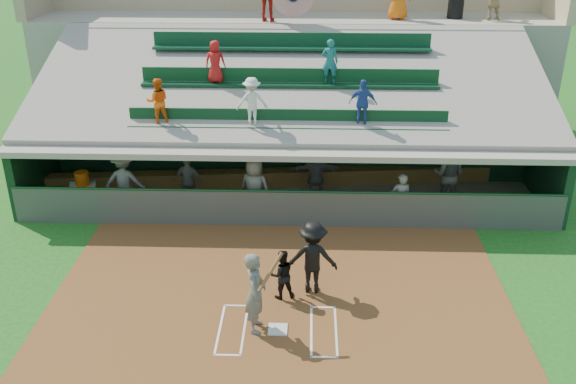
{
  "coord_description": "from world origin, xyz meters",
  "views": [
    {
      "loc": [
        0.63,
        -11.68,
        8.83
      ],
      "look_at": [
        0.11,
        3.5,
        1.8
      ],
      "focal_mm": 40.0,
      "sensor_mm": 36.0,
      "label": 1
    }
  ],
  "objects_px": {
    "water_cooler": "(82,178)",
    "trash_bin": "(456,6)",
    "home_plate": "(278,329)",
    "batter_at_plate": "(255,292)",
    "white_table": "(84,194)",
    "catcher": "(282,274)"
  },
  "relations": [
    {
      "from": "water_cooler",
      "to": "trash_bin",
      "type": "bearing_deg",
      "value": 30.29
    },
    {
      "from": "catcher",
      "to": "white_table",
      "type": "distance_m",
      "value": 8.02
    },
    {
      "from": "home_plate",
      "to": "water_cooler",
      "type": "height_order",
      "value": "water_cooler"
    },
    {
      "from": "batter_at_plate",
      "to": "trash_bin",
      "type": "height_order",
      "value": "trash_bin"
    },
    {
      "from": "catcher",
      "to": "white_table",
      "type": "xyz_separation_m",
      "value": [
        -6.38,
        4.86,
        -0.27
      ]
    },
    {
      "from": "white_table",
      "to": "trash_bin",
      "type": "distance_m",
      "value": 15.13
    },
    {
      "from": "home_plate",
      "to": "batter_at_plate",
      "type": "distance_m",
      "value": 1.06
    },
    {
      "from": "white_table",
      "to": "trash_bin",
      "type": "xyz_separation_m",
      "value": [
        12.45,
        7.22,
        4.66
      ]
    },
    {
      "from": "batter_at_plate",
      "to": "water_cooler",
      "type": "relative_size",
      "value": 4.59
    },
    {
      "from": "home_plate",
      "to": "water_cooler",
      "type": "xyz_separation_m",
      "value": [
        -6.32,
        6.13,
        0.9
      ]
    },
    {
      "from": "white_table",
      "to": "water_cooler",
      "type": "distance_m",
      "value": 0.56
    },
    {
      "from": "home_plate",
      "to": "batter_at_plate",
      "type": "bearing_deg",
      "value": 174.39
    },
    {
      "from": "home_plate",
      "to": "trash_bin",
      "type": "relative_size",
      "value": 0.49
    },
    {
      "from": "batter_at_plate",
      "to": "trash_bin",
      "type": "xyz_separation_m",
      "value": [
        6.59,
        13.34,
        4.06
      ]
    },
    {
      "from": "catcher",
      "to": "trash_bin",
      "type": "xyz_separation_m",
      "value": [
        6.07,
        12.08,
        4.39
      ]
    },
    {
      "from": "trash_bin",
      "to": "batter_at_plate",
      "type": "bearing_deg",
      "value": -116.28
    },
    {
      "from": "batter_at_plate",
      "to": "white_table",
      "type": "distance_m",
      "value": 8.5
    },
    {
      "from": "water_cooler",
      "to": "trash_bin",
      "type": "distance_m",
      "value": 14.96
    },
    {
      "from": "white_table",
      "to": "batter_at_plate",
      "type": "bearing_deg",
      "value": -62.77
    },
    {
      "from": "batter_at_plate",
      "to": "water_cooler",
      "type": "height_order",
      "value": "batter_at_plate"
    },
    {
      "from": "batter_at_plate",
      "to": "home_plate",
      "type": "bearing_deg",
      "value": -5.61
    },
    {
      "from": "catcher",
      "to": "water_cooler",
      "type": "distance_m",
      "value": 7.98
    }
  ]
}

